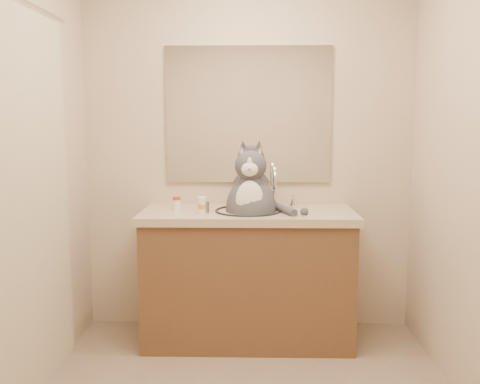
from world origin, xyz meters
name	(u,v)px	position (x,y,z in m)	size (l,w,h in m)	color
room	(246,170)	(0.00, 0.00, 1.20)	(2.22, 2.52, 2.42)	gray
vanity	(248,273)	(0.00, 0.96, 0.44)	(1.34, 0.59, 1.12)	brown
mirror	(248,115)	(0.00, 1.24, 1.45)	(1.10, 0.02, 0.90)	white
shower_curtain	(23,203)	(-1.05, 0.10, 1.03)	(0.02, 1.30, 1.93)	beige
cat	(251,204)	(0.02, 0.94, 0.89)	(0.45, 0.39, 0.64)	#434348
pill_bottle_redcap	(177,203)	(-0.45, 0.97, 0.89)	(0.05, 0.05, 0.08)	white
pill_bottle_orange	(202,205)	(-0.28, 0.88, 0.90)	(0.07, 0.07, 0.10)	white
grey_canister	(206,207)	(-0.26, 0.89, 0.88)	(0.05, 0.05, 0.07)	slate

